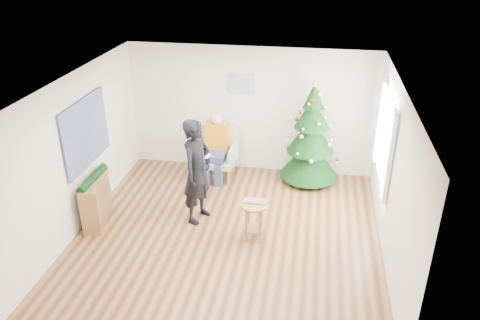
% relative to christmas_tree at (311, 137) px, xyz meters
% --- Properties ---
extents(floor, '(5.00, 5.00, 0.00)m').
position_rel_christmas_tree_xyz_m(floor, '(-1.25, -2.15, -0.95)').
color(floor, brown).
rests_on(floor, ground).
extents(ceiling, '(5.00, 5.00, 0.00)m').
position_rel_christmas_tree_xyz_m(ceiling, '(-1.25, -2.15, 1.65)').
color(ceiling, white).
rests_on(ceiling, wall_back).
extents(wall_back, '(5.00, 0.00, 5.00)m').
position_rel_christmas_tree_xyz_m(wall_back, '(-1.25, 0.35, 0.35)').
color(wall_back, silver).
rests_on(wall_back, floor).
extents(wall_front, '(5.00, 0.00, 5.00)m').
position_rel_christmas_tree_xyz_m(wall_front, '(-1.25, -4.65, 0.35)').
color(wall_front, silver).
rests_on(wall_front, floor).
extents(wall_left, '(0.00, 5.00, 5.00)m').
position_rel_christmas_tree_xyz_m(wall_left, '(-3.75, -2.15, 0.35)').
color(wall_left, silver).
rests_on(wall_left, floor).
extents(wall_right, '(0.00, 5.00, 5.00)m').
position_rel_christmas_tree_xyz_m(wall_right, '(1.25, -2.15, 0.35)').
color(wall_right, silver).
rests_on(wall_right, floor).
extents(window_panel, '(0.04, 1.30, 1.40)m').
position_rel_christmas_tree_xyz_m(window_panel, '(1.22, -1.15, 0.55)').
color(window_panel, white).
rests_on(window_panel, wall_right).
extents(curtains, '(0.05, 1.75, 1.50)m').
position_rel_christmas_tree_xyz_m(curtains, '(1.19, -1.15, 0.55)').
color(curtains, white).
rests_on(curtains, wall_right).
extents(christmas_tree, '(1.17, 1.17, 2.11)m').
position_rel_christmas_tree_xyz_m(christmas_tree, '(0.00, 0.00, 0.00)').
color(christmas_tree, '#3F2816').
rests_on(christmas_tree, floor).
extents(stool, '(0.44, 0.44, 0.66)m').
position_rel_christmas_tree_xyz_m(stool, '(-0.81, -2.20, -0.61)').
color(stool, brown).
rests_on(stool, floor).
extents(laptop, '(0.38, 0.26, 0.03)m').
position_rel_christmas_tree_xyz_m(laptop, '(-0.81, -2.20, -0.27)').
color(laptop, silver).
rests_on(laptop, stool).
extents(armchair, '(0.85, 0.77, 1.04)m').
position_rel_christmas_tree_xyz_m(armchair, '(-1.87, -0.16, -0.56)').
color(armchair, '#9CAA89').
rests_on(armchair, floor).
extents(seated_person, '(0.47, 0.67, 1.36)m').
position_rel_christmas_tree_xyz_m(seated_person, '(-1.87, -0.22, -0.24)').
color(seated_person, navy).
rests_on(seated_person, armchair).
extents(standing_man, '(0.63, 0.78, 1.86)m').
position_rel_christmas_tree_xyz_m(standing_man, '(-1.84, -1.76, -0.02)').
color(standing_man, black).
rests_on(standing_man, floor).
extents(game_controller, '(0.07, 0.13, 0.04)m').
position_rel_christmas_tree_xyz_m(game_controller, '(-1.64, -1.79, 0.29)').
color(game_controller, white).
rests_on(game_controller, standing_man).
extents(console, '(0.52, 1.04, 0.80)m').
position_rel_christmas_tree_xyz_m(console, '(-3.58, -2.10, -0.55)').
color(console, brown).
rests_on(console, floor).
extents(garland, '(0.14, 0.90, 0.14)m').
position_rel_christmas_tree_xyz_m(garland, '(-3.58, -2.10, -0.13)').
color(garland, black).
rests_on(garland, console).
extents(tapestry, '(0.03, 1.50, 1.15)m').
position_rel_christmas_tree_xyz_m(tapestry, '(-3.71, -1.85, 0.60)').
color(tapestry, black).
rests_on(tapestry, wall_left).
extents(framed_picture, '(0.52, 0.05, 0.42)m').
position_rel_christmas_tree_xyz_m(framed_picture, '(-1.45, 0.31, 0.90)').
color(framed_picture, tan).
rests_on(framed_picture, wall_back).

